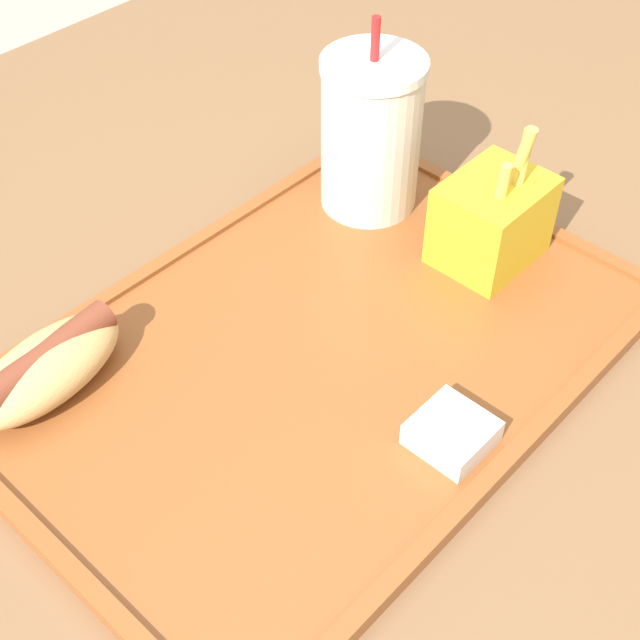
{
  "coord_description": "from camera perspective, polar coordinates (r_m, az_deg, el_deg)",
  "views": [
    {
      "loc": [
        -0.33,
        -0.29,
        1.19
      ],
      "look_at": [
        -0.01,
        0.01,
        0.75
      ],
      "focal_mm": 50.0,
      "sensor_mm": 36.0,
      "label": 1
    }
  ],
  "objects": [
    {
      "name": "dining_table",
      "position": [
        0.94,
        0.95,
        -17.44
      ],
      "size": [
        1.4,
        1.15,
        0.71
      ],
      "color": "brown",
      "rests_on": "ground_plane"
    },
    {
      "name": "sauce_cup_mayo",
      "position": [
        0.59,
        8.44,
        -7.1
      ],
      "size": [
        0.05,
        0.05,
        0.02
      ],
      "color": "silver",
      "rests_on": "food_tray"
    },
    {
      "name": "hot_dog_far",
      "position": [
        0.63,
        -17.12,
        -2.91
      ],
      "size": [
        0.13,
        0.07,
        0.04
      ],
      "color": "tan",
      "rests_on": "food_tray"
    },
    {
      "name": "fries_carton",
      "position": [
        0.71,
        10.97,
        6.36
      ],
      "size": [
        0.08,
        0.07,
        0.12
      ],
      "color": "gold",
      "rests_on": "food_tray"
    },
    {
      "name": "soda_cup",
      "position": [
        0.74,
        3.28,
        11.8
      ],
      "size": [
        0.08,
        0.08,
        0.17
      ],
      "color": "silver",
      "rests_on": "food_tray"
    },
    {
      "name": "food_tray",
      "position": [
        0.65,
        0.0,
        -2.17
      ],
      "size": [
        0.47,
        0.32,
        0.01
      ],
      "color": "brown",
      "rests_on": "dining_table"
    }
  ]
}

